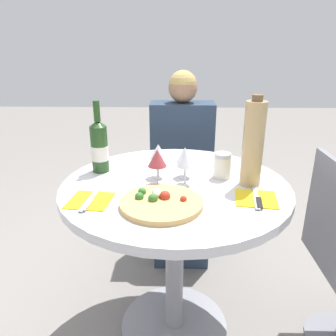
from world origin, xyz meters
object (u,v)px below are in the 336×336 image
object	(u,v)px
dining_table	(175,220)
tall_carafe	(254,144)
chair_behind_diner	(181,180)
wine_bottle	(100,146)
pizza_large	(161,202)
seated_diner	(182,179)

from	to	relation	value
dining_table	tall_carafe	size ratio (longest dim) A/B	2.59
tall_carafe	dining_table	bearing A→B (deg)	179.03
dining_table	chair_behind_diner	distance (m)	0.83
dining_table	tall_carafe	world-z (taller)	tall_carafe
chair_behind_diner	wine_bottle	distance (m)	0.90
chair_behind_diner	pizza_large	distance (m)	1.08
chair_behind_diner	seated_diner	size ratio (longest dim) A/B	0.76
seated_diner	wine_bottle	xyz separation A→B (m)	(-0.38, -0.55, 0.38)
dining_table	seated_diner	size ratio (longest dim) A/B	0.80
chair_behind_diner	dining_table	bearing A→B (deg)	87.15
tall_carafe	wine_bottle	bearing A→B (deg)	168.01
dining_table	wine_bottle	size ratio (longest dim) A/B	2.97
wine_bottle	tall_carafe	size ratio (longest dim) A/B	0.87
dining_table	pizza_large	xyz separation A→B (m)	(-0.05, -0.20, 0.18)
pizza_large	tall_carafe	xyz separation A→B (m)	(0.36, 0.19, 0.16)
seated_diner	tall_carafe	distance (m)	0.85
chair_behind_diner	tall_carafe	distance (m)	1.00
chair_behind_diner	pizza_large	size ratio (longest dim) A/B	3.02
seated_diner	chair_behind_diner	bearing A→B (deg)	-90.00
chair_behind_diner	pizza_large	bearing A→B (deg)	84.82
pizza_large	wine_bottle	bearing A→B (deg)	130.71
dining_table	chair_behind_diner	world-z (taller)	chair_behind_diner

